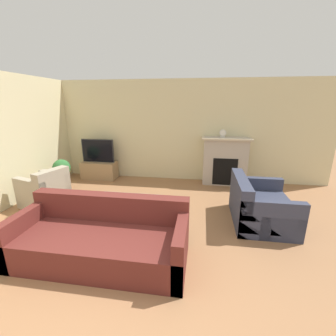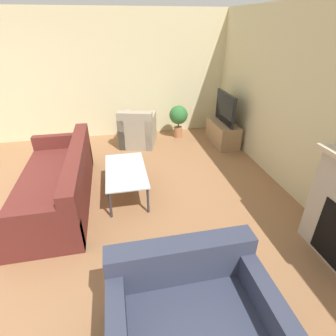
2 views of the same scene
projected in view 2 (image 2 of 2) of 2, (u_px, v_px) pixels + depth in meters
name	position (u px, v px, depth m)	size (l,w,h in m)	color
wall_back	(300.00, 106.00, 3.81)	(8.73, 0.06, 2.70)	beige
wall_left	(129.00, 76.00, 5.88)	(0.06, 7.44, 2.70)	beige
tv_stand	(223.00, 133.00, 5.85)	(0.97, 0.45, 0.49)	#997A56
tv	(225.00, 108.00, 5.57)	(0.91, 0.06, 0.64)	#232328
couch_sectional	(58.00, 185.00, 3.91)	(2.33, 0.97, 0.82)	#5B231E
couch_loveseat	(191.00, 322.00, 2.13)	(0.99, 1.28, 0.82)	#33384C
armchair_by_window	(138.00, 131.00, 5.78)	(0.97, 0.91, 0.82)	#9E937F
coffee_table	(126.00, 172.00, 4.02)	(1.15, 0.61, 0.44)	#333338
potted_plant	(178.00, 117.00, 6.05)	(0.42, 0.42, 0.75)	#AD704C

